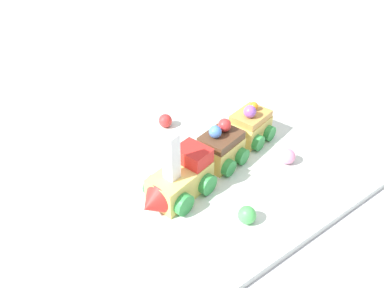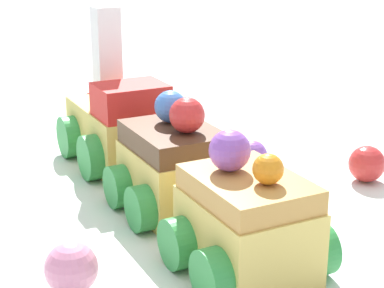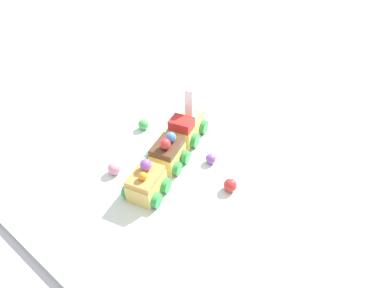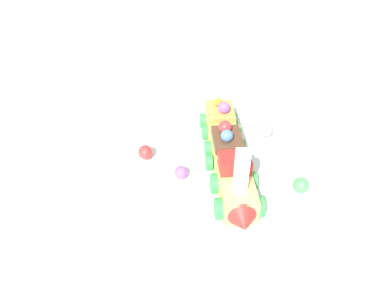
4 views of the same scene
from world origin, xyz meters
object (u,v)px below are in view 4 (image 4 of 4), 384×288
at_px(gumball_pink, 266,130).
at_px(cake_car_chocolate, 227,148).
at_px(gumball_purple, 181,172).
at_px(cake_train_locomotive, 237,192).
at_px(gumball_green, 301,185).
at_px(gumball_red, 145,152).
at_px(cake_car_caramel, 220,121).

bearing_deg(gumball_pink, cake_car_chocolate, -38.37).
height_order(gumball_pink, gumball_purple, gumball_pink).
xyz_separation_m(gumball_pink, gumball_purple, (0.14, -0.14, -0.00)).
xyz_separation_m(cake_train_locomotive, cake_car_chocolate, (-0.10, -0.03, -0.00)).
height_order(gumball_green, gumball_purple, gumball_green).
distance_m(cake_train_locomotive, gumball_red, 0.19).
xyz_separation_m(cake_car_chocolate, gumball_green, (0.06, 0.12, -0.01)).
height_order(cake_car_caramel, gumball_green, cake_car_caramel).
bearing_deg(cake_train_locomotive, gumball_pink, 153.46).
bearing_deg(gumball_red, gumball_green, 81.62).
bearing_deg(cake_car_caramel, gumball_purple, -33.31).
xyz_separation_m(cake_car_caramel, gumball_red, (0.10, -0.12, -0.01)).
bearing_deg(gumball_red, gumball_pink, 116.14).
distance_m(cake_car_caramel, gumball_purple, 0.15).
relative_size(cake_train_locomotive, gumball_purple, 5.82).
bearing_deg(cake_car_caramel, cake_train_locomotive, -0.04).
bearing_deg(gumball_pink, cake_car_caramel, -88.67).
xyz_separation_m(gumball_green, gumball_purple, (0.00, -0.19, -0.00)).
distance_m(cake_train_locomotive, gumball_green, 0.11).
xyz_separation_m(cake_train_locomotive, gumball_green, (-0.05, 0.10, -0.02)).
distance_m(gumball_pink, gumball_purple, 0.20).
distance_m(gumball_green, gumball_pink, 0.15).
bearing_deg(cake_car_caramel, gumball_green, 32.10).
bearing_deg(cake_car_chocolate, gumball_green, 52.03).
distance_m(cake_car_caramel, gumball_green, 0.20).
xyz_separation_m(cake_train_locomotive, gumball_red, (-0.09, -0.17, -0.02)).
relative_size(cake_train_locomotive, cake_car_chocolate, 1.53).
bearing_deg(gumball_green, cake_train_locomotive, -64.18).
distance_m(cake_car_chocolate, gumball_red, 0.14).
xyz_separation_m(cake_train_locomotive, gumball_purple, (-0.05, -0.10, -0.02)).
bearing_deg(gumball_purple, cake_train_locomotive, 63.68).
height_order(cake_car_chocolate, cake_car_caramel, cake_car_chocolate).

